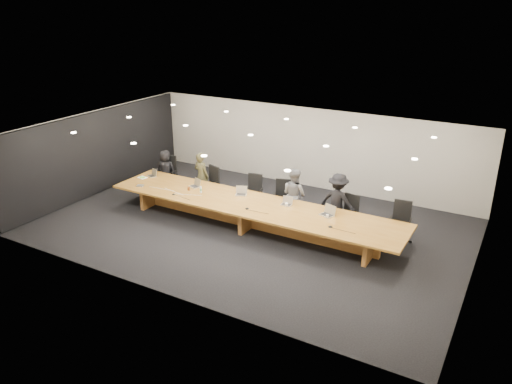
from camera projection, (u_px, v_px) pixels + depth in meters
ground at (251, 227)px, 14.57m from camera, size 12.00×12.00×0.00m
back_wall at (308, 148)px, 17.31m from camera, size 12.00×0.02×2.80m
left_wall_panel at (99, 153)px, 16.80m from camera, size 0.08×7.84×2.74m
conference_table at (251, 211)px, 14.39m from camera, size 9.00×1.80×0.75m
chair_far_left at (167, 173)px, 17.25m from camera, size 0.69×0.69×1.20m
chair_left at (209, 183)px, 16.37m from camera, size 0.73×0.73×1.14m
chair_mid_left at (253, 192)px, 15.71m from camera, size 0.65×0.65×1.11m
chair_mid_right at (282, 198)px, 15.25m from camera, size 0.71×0.71×1.11m
chair_right at (347, 213)px, 14.18m from camera, size 0.64×0.64×1.08m
chair_far_right at (400, 222)px, 13.56m from camera, size 0.62×0.62×1.14m
person_a at (166, 170)px, 17.21m from camera, size 0.77×0.60×1.41m
person_b at (202, 176)px, 16.39m from camera, size 0.63×0.46×1.58m
person_c at (294, 194)px, 14.82m from camera, size 0.94×0.85×1.60m
person_d at (338, 201)px, 14.28m from camera, size 1.11×0.70×1.65m
laptop_a at (151, 173)px, 16.43m from camera, size 0.37×0.32×0.24m
laptop_b at (194, 183)px, 15.51m from camera, size 0.40×0.35×0.26m
laptop_c at (241, 191)px, 14.86m from camera, size 0.40×0.35×0.26m
laptop_d at (286, 201)px, 14.16m from camera, size 0.31×0.23×0.24m
laptop_e at (327, 211)px, 13.45m from camera, size 0.43×0.37×0.29m
water_bottle at (201, 190)px, 15.05m from camera, size 0.07×0.07×0.20m
amber_mug at (189, 189)px, 15.27m from camera, size 0.10×0.10×0.10m
paper_cup_near at (286, 205)px, 14.08m from camera, size 0.09×0.09×0.10m
paper_cup_far at (327, 216)px, 13.35m from camera, size 0.10×0.10×0.09m
notepad at (142, 178)px, 16.33m from camera, size 0.32×0.27×0.02m
lime_gadget at (142, 177)px, 16.30m from camera, size 0.17×0.14×0.02m
av_box at (140, 186)px, 15.61m from camera, size 0.25×0.22×0.03m
mic_left at (174, 194)px, 14.94m from camera, size 0.12×0.12×0.03m
mic_center at (247, 208)px, 13.94m from camera, size 0.13×0.13×0.03m
mic_right at (330, 226)px, 12.83m from camera, size 0.15×0.15×0.03m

